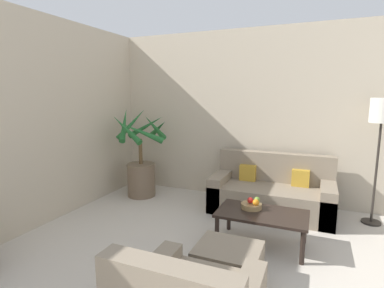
{
  "coord_description": "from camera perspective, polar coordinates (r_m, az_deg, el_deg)",
  "views": [
    {
      "loc": [
        0.03,
        1.64,
        1.69
      ],
      "look_at": [
        -1.58,
        5.46,
        1.0
      ],
      "focal_mm": 28.0,
      "sensor_mm": 36.0,
      "label": 1
    }
  ],
  "objects": [
    {
      "name": "fruit_bowl",
      "position": [
        3.6,
        11.25,
        -11.48
      ],
      "size": [
        0.24,
        0.24,
        0.06
      ],
      "color": "#997A4C",
      "rests_on": "coffee_table"
    },
    {
      "name": "wall_back",
      "position": [
        4.78,
        22.45,
        4.65
      ],
      "size": [
        8.0,
        0.06,
        2.7
      ],
      "color": "beige",
      "rests_on": "ground_plane"
    },
    {
      "name": "sofa_loveseat",
      "position": [
        4.54,
        14.85,
        -9.1
      ],
      "size": [
        1.69,
        0.79,
        0.83
      ],
      "color": "gray",
      "rests_on": "ground_plane"
    },
    {
      "name": "apple_green",
      "position": [
        3.63,
        12.29,
        -10.32
      ],
      "size": [
        0.06,
        0.06,
        0.06
      ],
      "color": "olive",
      "rests_on": "fruit_bowl"
    },
    {
      "name": "potted_palm",
      "position": [
        5.06,
        -9.67,
        -3.89
      ],
      "size": [
        0.89,
        0.99,
        1.48
      ],
      "color": "brown",
      "rests_on": "ground_plane"
    },
    {
      "name": "coffee_table",
      "position": [
        3.54,
        13.19,
        -13.31
      ],
      "size": [
        0.99,
        0.57,
        0.39
      ],
      "color": "black",
      "rests_on": "ground_plane"
    },
    {
      "name": "apple_red",
      "position": [
        3.58,
        11.05,
        -10.49
      ],
      "size": [
        0.07,
        0.07,
        0.07
      ],
      "color": "red",
      "rests_on": "fruit_bowl"
    },
    {
      "name": "orange_fruit",
      "position": [
        3.53,
        12.08,
        -10.84
      ],
      "size": [
        0.07,
        0.07,
        0.07
      ],
      "color": "orange",
      "rests_on": "fruit_bowl"
    },
    {
      "name": "floor_lamp",
      "position": [
        4.46,
        32.41,
        4.03
      ],
      "size": [
        0.29,
        0.29,
        1.65
      ],
      "color": "#2D2823",
      "rests_on": "ground_plane"
    },
    {
      "name": "ottoman",
      "position": [
        2.93,
        6.87,
        -21.84
      ],
      "size": [
        0.57,
        0.49,
        0.34
      ],
      "color": "gray",
      "rests_on": "ground_plane"
    }
  ]
}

